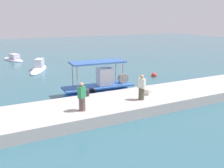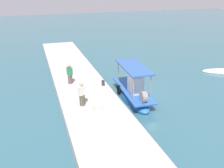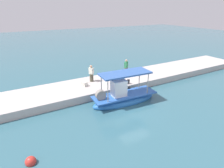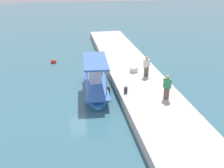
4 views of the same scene
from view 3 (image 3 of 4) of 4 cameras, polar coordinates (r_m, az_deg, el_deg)
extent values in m
plane|color=#336270|center=(14.89, 6.03, -6.75)|extent=(120.00, 120.00, 0.00)
cube|color=#BBB2AE|center=(18.06, -1.69, -0.03)|extent=(36.00, 4.09, 0.66)
ellipsoid|color=blue|center=(15.33, 3.88, -5.16)|extent=(5.65, 1.98, 0.98)
cube|color=#2F61B3|center=(15.08, 3.93, -3.33)|extent=(5.43, 1.96, 0.10)
cube|color=silver|center=(14.56, 2.09, -1.42)|extent=(1.15, 0.97, 1.42)
cylinder|color=gray|center=(13.48, -1.29, -2.47)|extent=(0.07, 0.07, 1.84)
cylinder|color=gray|center=(14.53, -3.32, -0.59)|extent=(0.07, 0.07, 1.84)
cylinder|color=gray|center=(15.16, 11.05, 0.02)|extent=(0.07, 0.07, 1.84)
cylinder|color=gray|center=(16.10, 8.46, 1.55)|extent=(0.07, 0.07, 1.84)
cube|color=#355EA7|center=(14.38, 4.13, 3.33)|extent=(4.15, 1.89, 0.12)
torus|color=black|center=(16.22, 5.02, -2.23)|extent=(0.75, 0.22, 0.74)
cylinder|color=gray|center=(14.08, -3.56, -3.48)|extent=(0.82, 0.40, 0.80)
cylinder|color=#514E3C|center=(17.85, -6.38, 2.00)|extent=(0.47, 0.47, 0.75)
cube|color=silver|center=(17.62, -6.47, 4.09)|extent=(0.41, 0.52, 0.62)
sphere|color=tan|center=(17.49, -6.54, 5.44)|extent=(0.25, 0.25, 0.25)
cylinder|color=brown|center=(19.75, 4.36, 4.11)|extent=(0.50, 0.50, 0.76)
cube|color=#2E8851|center=(19.55, 4.42, 6.03)|extent=(0.52, 0.45, 0.62)
sphere|color=tan|center=(19.43, 4.46, 7.26)|extent=(0.25, 0.25, 0.25)
cylinder|color=#2D2D33|center=(17.25, 5.12, 0.74)|extent=(0.24, 0.24, 0.43)
cube|color=silver|center=(16.92, -8.51, 0.04)|extent=(0.54, 0.61, 0.38)
sphere|color=red|center=(10.80, -23.96, -21.17)|extent=(0.55, 0.55, 0.55)
camera|label=1|loc=(32.13, -1.03, 19.71)|focal=40.74mm
camera|label=2|loc=(19.63, -54.48, 16.05)|focal=37.67mm
camera|label=4|loc=(26.71, 43.28, 19.39)|focal=42.39mm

